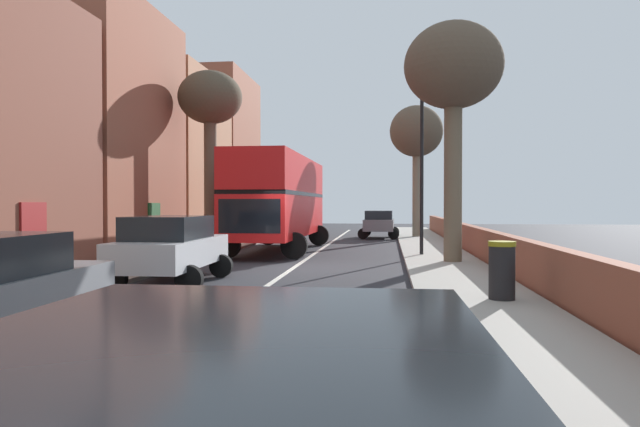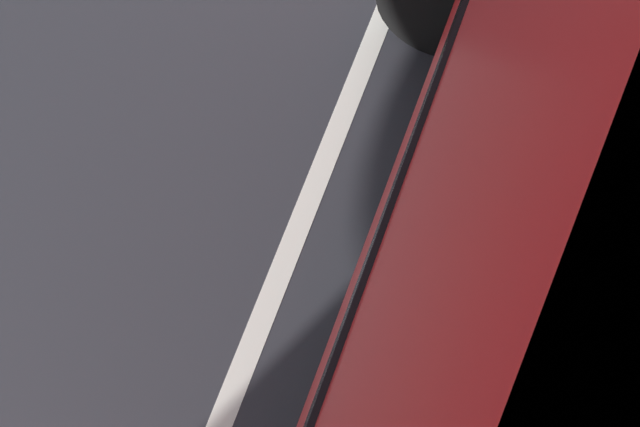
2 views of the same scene
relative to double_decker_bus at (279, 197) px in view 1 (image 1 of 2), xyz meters
The scene contains 14 objects.
ground_plane 6.86m from the double_decker_bus, 74.70° to the right, with size 84.00×84.00×0.00m, color #28282D.
road_centre_line 6.86m from the double_decker_bus, 74.70° to the right, with size 0.16×54.00×0.01m, color silver.
sidewalk_left 7.36m from the double_decker_bus, 117.25° to the right, with size 2.60×60.00×0.12m, color #9E998E.
sidewalk_right 9.35m from the double_decker_bus, 43.27° to the right, with size 2.60×60.00×0.12m, color #9E998E.
terraced_houses_left 8.85m from the double_decker_bus, 142.87° to the right, with size 4.07×47.68×10.88m.
boundary_wall_right 10.40m from the double_decker_bus, 37.32° to the right, with size 0.36×54.00×1.16m, color brown.
double_decker_bus is the anchor object (origin of this frame).
parked_car_silver_left_0 10.64m from the double_decker_bus, 94.34° to the right, with size 2.54×4.55×1.75m.
parked_car_grey_right_2 10.99m from the double_decker_bus, 67.35° to the left, with size 2.47×4.36×1.66m.
street_tree_right_1 9.41m from the double_decker_bus, 35.42° to the right, with size 3.31×3.31×8.04m.
street_tree_left_2 5.19m from the double_decker_bus, behind, with size 2.84×2.84×7.86m.
street_tree_right_3 12.56m from the double_decker_bus, 57.54° to the left, with size 3.16×3.16×7.83m.
lamppost_right 6.59m from the double_decker_bus, 20.95° to the right, with size 0.32×0.32×6.31m.
litter_bin_right 14.55m from the double_decker_bus, 61.04° to the right, with size 0.55×0.55×1.18m.
Camera 1 is at (2.99, -18.32, 2.05)m, focal length 32.06 mm.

